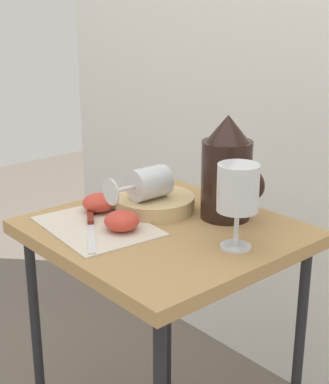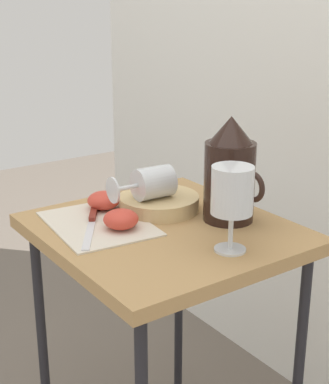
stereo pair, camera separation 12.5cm
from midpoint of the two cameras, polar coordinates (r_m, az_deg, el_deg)
name	(u,v)px [view 2 (the right image)]	position (r m, az deg, el deg)	size (l,w,h in m)	color
table	(164,256)	(1.31, 2.75, -6.39)	(0.54, 0.50, 0.71)	#AD8451
linen_napkin	(98,224)	(1.29, -3.77, -3.16)	(0.27, 0.20, 0.00)	beige
basket_tray	(159,203)	(1.37, 2.06, -1.10)	(0.19, 0.19, 0.04)	tan
pitcher	(230,179)	(1.30, 9.17, 1.21)	(0.17, 0.11, 0.24)	black
wine_glass_upright	(232,195)	(1.13, 9.81, -0.30)	(0.08, 0.08, 0.17)	silver
wine_glass_tipped_near	(152,183)	(1.33, 1.41, 0.86)	(0.08, 0.15, 0.08)	silver
apple_half_left	(104,200)	(1.36, -3.40, -0.87)	(0.08, 0.08, 0.04)	#CC3D2D
apple_half_right	(121,219)	(1.25, -1.45, -2.74)	(0.08, 0.08, 0.04)	#CC3D2D
knife	(92,221)	(1.29, -4.41, -2.86)	(0.20, 0.14, 0.01)	silver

